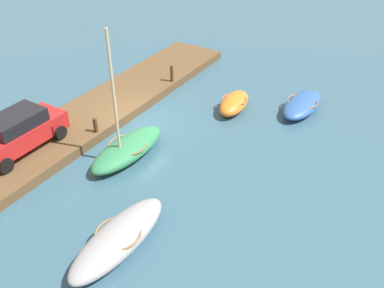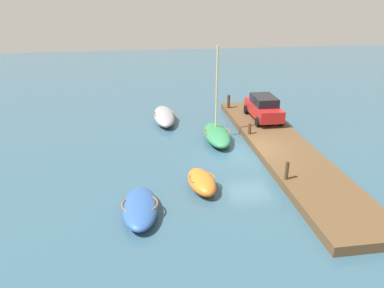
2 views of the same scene
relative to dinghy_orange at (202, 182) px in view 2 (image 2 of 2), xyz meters
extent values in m
plane|color=#33566B|center=(3.63, -3.55, -0.42)|extent=(84.00, 84.00, 0.00)
cube|color=brown|center=(3.63, -5.56, -0.20)|extent=(18.62, 3.40, 0.45)
ellipsoid|color=orange|center=(0.00, 0.00, -0.01)|extent=(2.72, 1.51, 0.83)
torus|color=olive|center=(0.00, 0.00, 0.22)|extent=(1.43, 1.43, 0.07)
ellipsoid|color=#939399|center=(10.37, 0.99, -0.01)|extent=(4.47, 1.50, 0.83)
torus|color=olive|center=(10.37, 0.99, 0.22)|extent=(1.56, 1.56, 0.07)
ellipsoid|color=#2D569E|center=(-1.80, 3.00, -0.07)|extent=(3.52, 1.65, 0.71)
torus|color=olive|center=(-1.80, 3.00, 0.13)|extent=(1.64, 1.64, 0.07)
ellipsoid|color=#2D7A4C|center=(6.11, -2.05, -0.02)|extent=(4.25, 1.73, 0.81)
torus|color=olive|center=(6.11, -2.05, 0.21)|extent=(1.71, 1.71, 0.07)
cylinder|color=#C6B284|center=(6.58, -2.07, 2.86)|extent=(0.12, 0.12, 5.27)
cylinder|color=#47331E|center=(-0.40, -4.12, 0.50)|extent=(0.18, 0.18, 0.93)
cylinder|color=#47331E|center=(5.83, -4.12, 0.39)|extent=(0.20, 0.20, 0.71)
cylinder|color=#47331E|center=(11.55, -4.12, 0.55)|extent=(0.24, 0.24, 1.04)
cube|color=#B21E1E|center=(8.53, -5.90, 0.75)|extent=(4.13, 1.69, 0.79)
cube|color=black|center=(8.53, -5.90, 1.43)|extent=(2.32, 1.48, 0.58)
cylinder|color=black|center=(9.97, -5.08, 0.35)|extent=(0.64, 0.22, 0.64)
cylinder|color=black|center=(9.96, -6.74, 0.35)|extent=(0.64, 0.22, 0.64)
cylinder|color=black|center=(7.09, -5.06, 0.35)|extent=(0.64, 0.22, 0.64)
cylinder|color=black|center=(7.08, -6.72, 0.35)|extent=(0.64, 0.22, 0.64)
camera|label=1|loc=(17.66, 8.38, 10.61)|focal=40.16mm
camera|label=2|loc=(-15.79, 2.83, 8.64)|focal=35.06mm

